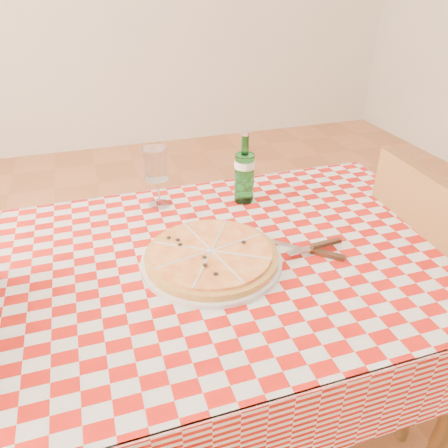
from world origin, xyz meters
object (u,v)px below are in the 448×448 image
object	(u,v)px
water_bottle	(245,167)
chair_near	(428,282)
dining_table	(238,283)
wine_glass	(157,177)
pizza_plate	(212,255)

from	to	relation	value
water_bottle	chair_near	bearing A→B (deg)	-30.67
dining_table	water_bottle	size ratio (longest dim) A/B	5.18
dining_table	chair_near	bearing A→B (deg)	-2.95
dining_table	wine_glass	world-z (taller)	wine_glass
water_bottle	wine_glass	distance (m)	0.27
pizza_plate	dining_table	bearing A→B (deg)	13.57
dining_table	water_bottle	bearing A→B (deg)	66.98
dining_table	pizza_plate	size ratio (longest dim) A/B	3.32
pizza_plate	wine_glass	xyz separation A→B (m)	(-0.07, 0.35, 0.07)
chair_near	pizza_plate	bearing A→B (deg)	-177.40
chair_near	pizza_plate	size ratio (longest dim) A/B	2.56
chair_near	wine_glass	size ratio (longest dim) A/B	4.84
pizza_plate	wine_glass	size ratio (longest dim) A/B	1.89
water_bottle	wine_glass	bearing A→B (deg)	168.49
dining_table	water_bottle	distance (m)	0.37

